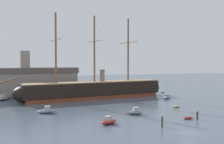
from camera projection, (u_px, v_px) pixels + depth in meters
The scene contains 15 objects.
ground_plane at pixel (188, 133), 47.88m from camera, with size 400.00×400.00×0.00m, color #4C5B6B.
tall_ship at pixel (94, 90), 92.22m from camera, with size 57.73×13.28×27.75m.
motorboat_foreground_left at pixel (109, 121), 54.34m from camera, with size 4.21×2.86×1.63m.
dinghy_foreground_right at pixel (188, 118), 59.17m from camera, with size 2.38×1.28×0.54m.
motorboat_near_centre at pixel (135, 112), 64.44m from camera, with size 4.23×2.56×1.66m.
motorboat_mid_left at pixel (47, 111), 65.75m from camera, with size 4.40×2.28×1.77m.
dinghy_mid_right at pixel (176, 107), 74.06m from camera, with size 2.28×1.40×0.50m.
sailboat_alongside_stern at pixel (167, 97), 91.70m from camera, with size 4.80×3.11×6.02m.
motorboat_far_left at pixel (2, 98), 87.64m from camera, with size 4.83×4.31×1.93m.
dinghy_far_right at pixel (162, 92), 109.76m from camera, with size 2.14×0.95×0.50m.
motorboat_distant_centre at pixel (80, 93), 105.15m from camera, with size 3.05×2.99×1.27m.
mooring_piling_nearest at pixel (197, 115), 58.78m from camera, with size 0.40×0.40×1.71m, color #423323.
mooring_piling_left_pair at pixel (162, 122), 51.80m from camera, with size 0.37×0.37×2.02m, color #4C3D2D.
dockside_warehouse_left at pixel (15, 82), 97.17m from camera, with size 46.79×14.41×16.32m.
seagull_in_flight at pixel (99, 31), 58.89m from camera, with size 0.41×1.18×0.13m.
Camera 1 is at (-31.39, -38.02, 12.35)m, focal length 43.95 mm.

